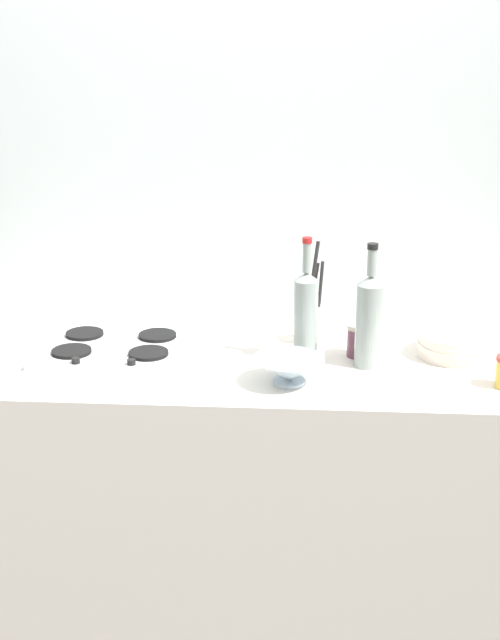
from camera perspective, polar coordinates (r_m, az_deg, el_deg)
ground_plane at (r=3.00m, az=0.00°, el=-18.80°), size 6.00×6.00×0.00m
counter_block at (r=2.75m, az=0.00°, el=-11.34°), size 1.80×0.70×0.90m
backsplash_panel at (r=2.85m, az=0.53°, el=3.98°), size 1.90×0.06×2.20m
stovetop_hob at (r=2.62m, az=-8.87°, el=-1.83°), size 0.46×0.34×0.04m
plate_stack at (r=2.63m, az=13.42°, el=-1.61°), size 0.22×0.22×0.07m
wine_bottle_leftmost at (r=2.50m, az=3.70°, el=0.41°), size 0.07×0.07×0.37m
wine_bottle_mid_left at (r=2.47m, az=7.91°, el=0.07°), size 0.08×0.08×0.36m
mixing_bowl at (r=2.36m, az=2.58°, el=-3.31°), size 0.20×0.20×0.07m
utensil_crock at (r=2.67m, az=4.20°, el=-0.14°), size 0.09×0.09×0.32m
condiment_jar_front at (r=2.57m, az=7.21°, el=-1.34°), size 0.07×0.07×0.10m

